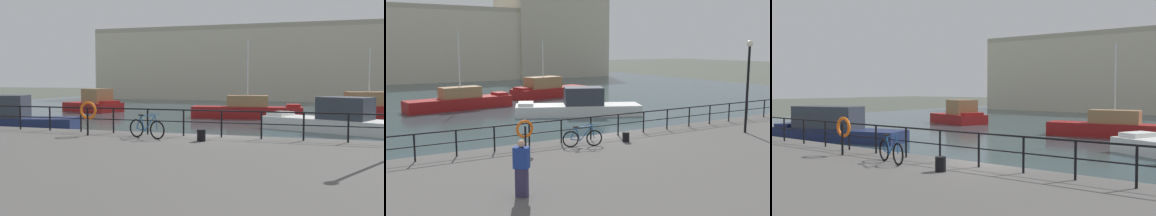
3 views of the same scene
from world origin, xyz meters
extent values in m
plane|color=#4C5147|center=(0.00, 0.00, 0.00)|extent=(240.00, 240.00, 0.00)
cube|color=maroon|center=(-18.16, 21.75, 0.46)|extent=(6.53, 4.76, 0.90)
cube|color=#997047|center=(-17.53, 21.53, 1.60)|extent=(2.91, 2.80, 1.39)
cube|color=maroon|center=(-15.83, 20.93, 1.03)|extent=(1.36, 2.20, 0.24)
cube|color=maroon|center=(-2.07, 18.77, 0.49)|extent=(9.23, 3.19, 0.96)
cube|color=#997047|center=(-1.98, 18.78, 1.44)|extent=(3.52, 1.96, 0.93)
cylinder|color=silver|center=(-1.98, 18.78, 4.21)|extent=(0.10, 0.10, 4.61)
cube|color=white|center=(1.38, 12.66, 0.93)|extent=(1.78, 2.11, 0.24)
cube|color=navy|center=(-15.62, 5.87, 0.40)|extent=(9.72, 4.72, 0.78)
cube|color=#333842|center=(-16.30, 5.68, 1.51)|extent=(4.86, 2.91, 1.44)
cube|color=navy|center=(-19.45, 4.80, 0.91)|extent=(1.52, 1.84, 0.24)
cylinder|color=black|center=(-10.54, -0.75, 1.51)|extent=(0.07, 0.07, 1.05)
cylinder|color=black|center=(-8.97, -0.75, 1.51)|extent=(0.07, 0.07, 1.05)
cylinder|color=black|center=(-7.40, -0.75, 1.51)|extent=(0.07, 0.07, 1.05)
cylinder|color=black|center=(-5.82, -0.75, 1.51)|extent=(0.07, 0.07, 1.05)
cylinder|color=black|center=(-4.25, -0.75, 1.51)|extent=(0.07, 0.07, 1.05)
cylinder|color=black|center=(-2.68, -0.75, 1.51)|extent=(0.07, 0.07, 1.05)
cylinder|color=black|center=(-1.11, -0.75, 1.51)|extent=(0.07, 0.07, 1.05)
cylinder|color=black|center=(0.46, -0.75, 1.51)|extent=(0.07, 0.07, 1.05)
cylinder|color=black|center=(2.04, -0.75, 1.51)|extent=(0.07, 0.07, 1.05)
cylinder|color=black|center=(3.61, -0.75, 1.51)|extent=(0.07, 0.07, 1.05)
cylinder|color=black|center=(5.18, -0.75, 1.51)|extent=(0.07, 0.07, 1.05)
cylinder|color=black|center=(0.46, -0.75, 2.04)|extent=(25.16, 0.06, 0.06)
cylinder|color=black|center=(0.46, -0.75, 1.57)|extent=(25.16, 0.04, 0.04)
torus|color=black|center=(-1.74, -2.05, 1.35)|extent=(0.70, 0.28, 0.72)
torus|color=black|center=(-2.74, -1.72, 1.35)|extent=(0.70, 0.28, 0.72)
cylinder|color=#194C8C|center=(-2.09, -1.93, 1.59)|extent=(0.53, 0.20, 0.66)
cylinder|color=#194C8C|center=(-2.43, -1.82, 1.55)|extent=(0.23, 0.11, 0.58)
cylinder|color=#194C8C|center=(-2.18, -1.90, 1.87)|extent=(0.70, 0.26, 0.11)
cylinder|color=#194C8C|center=(-2.54, -1.79, 1.31)|extent=(0.42, 0.17, 0.12)
cylinder|color=#194C8C|center=(-2.63, -1.76, 1.59)|extent=(0.26, 0.11, 0.51)
cylinder|color=#194C8C|center=(-1.79, -2.03, 1.63)|extent=(0.14, 0.08, 0.57)
cube|color=black|center=(-2.52, -1.79, 1.88)|extent=(0.24, 0.15, 0.05)
cylinder|color=#194C8C|center=(-1.84, -2.01, 1.96)|extent=(0.50, 0.18, 0.02)
cylinder|color=black|center=(0.00, -2.02, 1.21)|extent=(0.32, 0.32, 0.44)
cylinder|color=black|center=(-4.88, -1.79, 1.56)|extent=(0.08, 0.08, 1.15)
torus|color=orange|center=(-4.88, -1.73, 2.01)|extent=(0.75, 0.11, 0.75)
camera|label=1|loc=(4.51, -17.69, 3.31)|focal=41.53mm
camera|label=2|loc=(-11.61, -17.56, 5.33)|focal=40.21mm
camera|label=3|loc=(8.35, -11.74, 3.43)|focal=41.40mm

